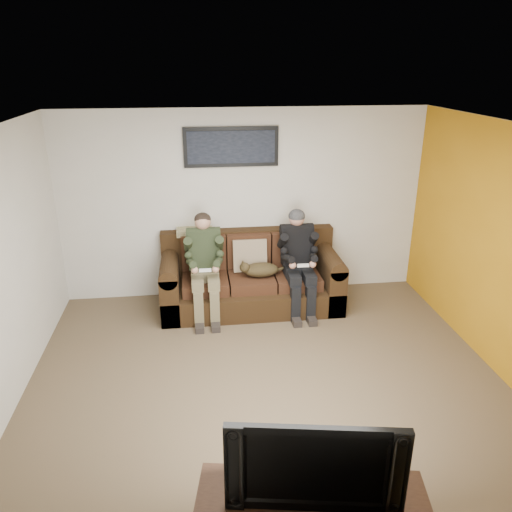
{
  "coord_description": "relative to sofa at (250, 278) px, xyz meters",
  "views": [
    {
      "loc": [
        -0.67,
        -4.37,
        3.17
      ],
      "look_at": [
        0.04,
        1.2,
        0.95
      ],
      "focal_mm": 35.0,
      "sensor_mm": 36.0,
      "label": 1
    }
  ],
  "objects": [
    {
      "name": "wall_back",
      "position": [
        -0.04,
        0.41,
        0.93
      ],
      "size": [
        5.0,
        0.0,
        5.0
      ],
      "primitive_type": "plane",
      "rotation": [
        1.57,
        0.0,
        0.0
      ],
      "color": "beige",
      "rests_on": "ground"
    },
    {
      "name": "accent_wall_right",
      "position": [
        2.45,
        -1.84,
        0.93
      ],
      "size": [
        0.0,
        4.5,
        4.5
      ],
      "primitive_type": "plane",
      "rotation": [
        1.57,
        0.0,
        -1.57
      ],
      "color": "#BA7B12",
      "rests_on": "ground"
    },
    {
      "name": "framed_poster",
      "position": [
        -0.2,
        0.38,
        1.73
      ],
      "size": [
        1.25,
        0.05,
        0.52
      ],
      "color": "black",
      "rests_on": "wall_back"
    },
    {
      "name": "sofa",
      "position": [
        0.0,
        0.0,
        0.0
      ],
      "size": [
        2.39,
        1.03,
        0.98
      ],
      "color": "black",
      "rests_on": "ground"
    },
    {
      "name": "throw_blanket",
      "position": [
        -0.73,
        0.3,
        0.61
      ],
      "size": [
        0.49,
        0.24,
        0.09
      ],
      "primitive_type": "cube",
      "color": "#B8B487",
      "rests_on": "sofa"
    },
    {
      "name": "floor",
      "position": [
        -0.04,
        -1.84,
        -0.37
      ],
      "size": [
        5.0,
        5.0,
        0.0
      ],
      "primitive_type": "plane",
      "color": "brown",
      "rests_on": "ground"
    },
    {
      "name": "throw_pillow",
      "position": [
        0.0,
        0.04,
        0.33
      ],
      "size": [
        0.46,
        0.22,
        0.45
      ],
      "primitive_type": "cube",
      "rotation": [
        -0.21,
        0.0,
        0.0
      ],
      "color": "#887359",
      "rests_on": "sofa"
    },
    {
      "name": "television",
      "position": [
        -0.02,
        -3.79,
        0.44
      ],
      "size": [
        1.14,
        0.34,
        0.65
      ],
      "primitive_type": "imported",
      "rotation": [
        0.0,
        0.0,
        -0.17
      ],
      "color": "black",
      "rests_on": "tv_stand"
    },
    {
      "name": "wall_right",
      "position": [
        2.46,
        -1.84,
        0.93
      ],
      "size": [
        0.0,
        4.5,
        4.5
      ],
      "primitive_type": "plane",
      "rotation": [
        1.57,
        0.0,
        -1.57
      ],
      "color": "beige",
      "rests_on": "ground"
    },
    {
      "name": "ceiling",
      "position": [
        -0.04,
        -1.84,
        2.23
      ],
      "size": [
        5.0,
        5.0,
        0.0
      ],
      "primitive_type": "plane",
      "rotation": [
        3.14,
        0.0,
        0.0
      ],
      "color": "silver",
      "rests_on": "ground"
    },
    {
      "name": "wall_front",
      "position": [
        -0.04,
        -4.09,
        0.93
      ],
      "size": [
        5.0,
        0.0,
        5.0
      ],
      "primitive_type": "plane",
      "rotation": [
        -1.57,
        0.0,
        0.0
      ],
      "color": "beige",
      "rests_on": "ground"
    },
    {
      "name": "person_left",
      "position": [
        -0.62,
        -0.2,
        0.39
      ],
      "size": [
        0.51,
        0.87,
        1.33
      ],
      "color": "brown",
      "rests_on": "sofa"
    },
    {
      "name": "person_right",
      "position": [
        0.62,
        -0.2,
        0.39
      ],
      "size": [
        0.51,
        0.86,
        1.34
      ],
      "color": "black",
      "rests_on": "sofa"
    },
    {
      "name": "cat",
      "position": [
        0.1,
        -0.19,
        0.21
      ],
      "size": [
        0.66,
        0.26,
        0.24
      ],
      "color": "#4A391D",
      "rests_on": "sofa"
    }
  ]
}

